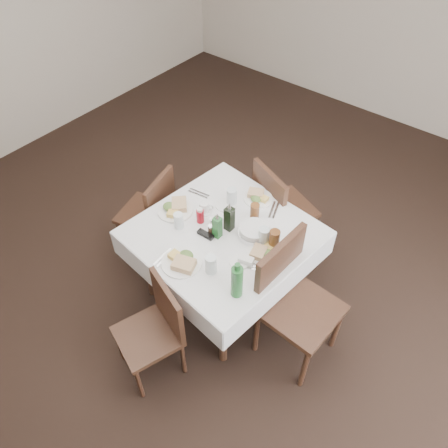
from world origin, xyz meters
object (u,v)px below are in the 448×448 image
at_px(chair_south, 157,325).
at_px(water_s, 211,264).
at_px(water_n, 232,197).
at_px(ketchup_bottle, 200,216).
at_px(oil_cruet_green, 217,226).
at_px(water_w, 179,221).
at_px(water_e, 264,236).
at_px(oil_cruet_dark, 229,218).
at_px(chair_east, 291,295).
at_px(chair_north, 278,205).
at_px(chair_west, 152,210).
at_px(dining_table, 223,240).
at_px(green_bottle, 237,281).
at_px(coffee_mug, 204,208).
at_px(bread_basket, 254,232).

distance_m(chair_south, water_s, 0.57).
distance_m(water_n, ketchup_bottle, 0.31).
bearing_deg(oil_cruet_green, water_w, -159.14).
relative_size(water_e, oil_cruet_dark, 0.57).
bearing_deg(chair_east, oil_cruet_green, -179.62).
bearing_deg(chair_north, chair_south, -90.29).
relative_size(chair_west, oil_cruet_green, 3.79).
bearing_deg(chair_south, oil_cruet_dark, 91.32).
bearing_deg(chair_east, chair_north, 128.75).
xyz_separation_m(water_e, oil_cruet_dark, (-0.28, -0.04, 0.04)).
bearing_deg(water_e, oil_cruet_green, -153.43).
xyz_separation_m(chair_east, ketchup_bottle, (-0.85, 0.03, 0.23)).
bearing_deg(chair_west, chair_north, 39.56).
relative_size(chair_north, oil_cruet_green, 4.07).
xyz_separation_m(dining_table, chair_east, (0.64, -0.06, -0.08)).
xyz_separation_m(chair_east, water_n, (-0.78, 0.33, 0.24)).
relative_size(chair_north, water_n, 6.41).
height_order(oil_cruet_green, green_bottle, green_bottle).
relative_size(water_e, coffee_mug, 1.16).
height_order(dining_table, chair_east, chair_east).
bearing_deg(chair_south, coffee_mug, 108.25).
relative_size(dining_table, chair_south, 1.57).
relative_size(chair_north, water_s, 6.55).
height_order(bread_basket, coffee_mug, coffee_mug).
xyz_separation_m(water_w, green_bottle, (0.70, -0.21, 0.07)).
height_order(chair_north, water_w, chair_north).
bearing_deg(water_s, water_e, 73.30).
bearing_deg(oil_cruet_dark, water_n, 124.14).
height_order(chair_west, water_w, water_w).
bearing_deg(green_bottle, chair_south, -134.42).
relative_size(dining_table, oil_cruet_green, 5.73).
relative_size(chair_west, bread_basket, 3.64).
bearing_deg(chair_north, dining_table, -93.12).
xyz_separation_m(bread_basket, coffee_mug, (-0.44, -0.04, 0.00)).
bearing_deg(oil_cruet_dark, chair_south, -88.68).
xyz_separation_m(chair_south, water_w, (-0.32, 0.60, 0.35)).
height_order(chair_south, coffee_mug, coffee_mug).
distance_m(water_n, bread_basket, 0.38).
relative_size(water_s, water_w, 1.10).
bearing_deg(water_w, green_bottle, -16.71).
bearing_deg(coffee_mug, water_n, 61.50).
bearing_deg(water_w, water_n, 71.41).
xyz_separation_m(coffee_mug, green_bottle, (0.66, -0.45, 0.09)).
bearing_deg(coffee_mug, water_e, 1.39).
distance_m(chair_south, green_bottle, 0.68).
bearing_deg(water_e, green_bottle, -75.79).
distance_m(water_w, bread_basket, 0.56).
distance_m(dining_table, chair_south, 0.79).
relative_size(dining_table, bread_basket, 5.50).
bearing_deg(oil_cruet_green, water_s, -58.27).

